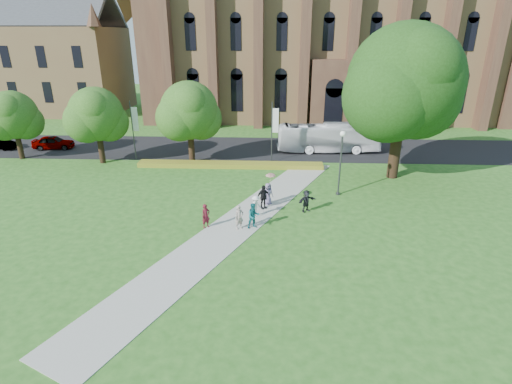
# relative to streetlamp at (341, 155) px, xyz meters

# --- Properties ---
(ground) EXTENTS (160.00, 160.00, 0.00)m
(ground) POSITION_rel_streetlamp_xyz_m (-7.50, -6.50, -3.30)
(ground) COLOR #27591A
(ground) RESTS_ON ground
(road) EXTENTS (160.00, 10.00, 0.02)m
(road) POSITION_rel_streetlamp_xyz_m (-7.50, 13.50, -3.29)
(road) COLOR black
(road) RESTS_ON ground
(footpath) EXTENTS (15.58, 28.54, 0.04)m
(footpath) POSITION_rel_streetlamp_xyz_m (-7.50, -5.50, -3.28)
(footpath) COLOR #B2B2A8
(footpath) RESTS_ON ground
(flower_hedge) EXTENTS (18.00, 1.40, 0.45)m
(flower_hedge) POSITION_rel_streetlamp_xyz_m (-9.50, 6.70, -3.07)
(flower_hedge) COLOR gold
(flower_hedge) RESTS_ON ground
(cathedral) EXTENTS (52.60, 18.25, 28.00)m
(cathedral) POSITION_rel_streetlamp_xyz_m (2.50, 33.23, 9.69)
(cathedral) COLOR brown
(cathedral) RESTS_ON ground
(building_west) EXTENTS (22.00, 14.00, 18.30)m
(building_west) POSITION_rel_streetlamp_xyz_m (-41.50, 35.50, 5.91)
(building_west) COLOR brown
(building_west) RESTS_ON ground
(streetlamp) EXTENTS (0.44, 0.44, 5.24)m
(streetlamp) POSITION_rel_streetlamp_xyz_m (0.00, 0.00, 0.00)
(streetlamp) COLOR #38383D
(streetlamp) RESTS_ON ground
(large_tree) EXTENTS (9.60, 9.60, 13.20)m
(large_tree) POSITION_rel_streetlamp_xyz_m (5.50, 4.50, 5.07)
(large_tree) COLOR #332114
(large_tree) RESTS_ON ground
(street_tree_0) EXTENTS (5.20, 5.20, 7.50)m
(street_tree_0) POSITION_rel_streetlamp_xyz_m (-22.50, 7.50, 1.58)
(street_tree_0) COLOR #332114
(street_tree_0) RESTS_ON ground
(street_tree_1) EXTENTS (5.60, 5.60, 8.05)m
(street_tree_1) POSITION_rel_streetlamp_xyz_m (-13.50, 8.00, 1.93)
(street_tree_1) COLOR #332114
(street_tree_1) RESTS_ON ground
(street_tree_2) EXTENTS (4.80, 4.80, 6.95)m
(street_tree_2) POSITION_rel_streetlamp_xyz_m (-31.50, 8.50, 1.23)
(street_tree_2) COLOR #332114
(street_tree_2) RESTS_ON ground
(banner_pole_0) EXTENTS (0.70, 0.10, 6.00)m
(banner_pole_0) POSITION_rel_streetlamp_xyz_m (-5.39, 8.70, 0.09)
(banner_pole_0) COLOR #38383D
(banner_pole_0) RESTS_ON ground
(banner_pole_1) EXTENTS (0.70, 0.10, 6.00)m
(banner_pole_1) POSITION_rel_streetlamp_xyz_m (-19.39, 8.70, 0.09)
(banner_pole_1) COLOR #38383D
(banner_pole_1) RESTS_ON ground
(tour_coach) EXTENTS (11.17, 3.10, 3.08)m
(tour_coach) POSITION_rel_streetlamp_xyz_m (0.63, 12.62, -1.74)
(tour_coach) COLOR white
(tour_coach) RESTS_ON road
(car_0) EXTENTS (4.56, 2.35, 1.48)m
(car_0) POSITION_rel_streetlamp_xyz_m (-30.05, 12.25, -2.53)
(car_0) COLOR gray
(car_0) RESTS_ON road
(car_1) EXTENTS (3.99, 2.35, 1.24)m
(car_1) POSITION_rel_streetlamp_xyz_m (-35.98, 12.03, -2.65)
(car_1) COLOR gray
(car_1) RESTS_ON road
(pedestrian_0) EXTENTS (0.72, 0.70, 1.66)m
(pedestrian_0) POSITION_rel_streetlamp_xyz_m (-9.70, -6.41, -2.42)
(pedestrian_0) COLOR #581420
(pedestrian_0) RESTS_ON footpath
(pedestrian_1) EXTENTS (1.04, 0.94, 1.76)m
(pedestrian_1) POSITION_rel_streetlamp_xyz_m (-6.52, -6.35, -2.38)
(pedestrian_1) COLOR #16676F
(pedestrian_1) RESTS_ON footpath
(pedestrian_2) EXTENTS (1.07, 1.14, 1.55)m
(pedestrian_2) POSITION_rel_streetlamp_xyz_m (-6.46, -4.49, -2.48)
(pedestrian_2) COLOR silver
(pedestrian_2) RESTS_ON footpath
(pedestrian_3) EXTENTS (1.14, 0.94, 1.82)m
(pedestrian_3) POSITION_rel_streetlamp_xyz_m (-5.98, -3.10, -2.35)
(pedestrian_3) COLOR black
(pedestrian_3) RESTS_ON footpath
(pedestrian_4) EXTENTS (0.98, 0.91, 1.68)m
(pedestrian_4) POSITION_rel_streetlamp_xyz_m (-5.64, -2.28, -2.41)
(pedestrian_4) COLOR slate
(pedestrian_4) RESTS_ON footpath
(pedestrian_5) EXTENTS (1.53, 1.23, 1.63)m
(pedestrian_5) POSITION_rel_streetlamp_xyz_m (-2.84, -3.48, -2.44)
(pedestrian_5) COLOR #212328
(pedestrian_5) RESTS_ON footpath
(pedestrian_6) EXTENTS (0.72, 0.66, 1.66)m
(pedestrian_6) POSITION_rel_streetlamp_xyz_m (-7.46, -6.52, -2.43)
(pedestrian_6) COLOR gray
(pedestrian_6) RESTS_ON footpath
(parasol) EXTENTS (0.91, 0.91, 0.67)m
(parasol) POSITION_rel_streetlamp_xyz_m (-5.46, -2.18, -1.24)
(parasol) COLOR #D89998
(parasol) RESTS_ON pedestrian_4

